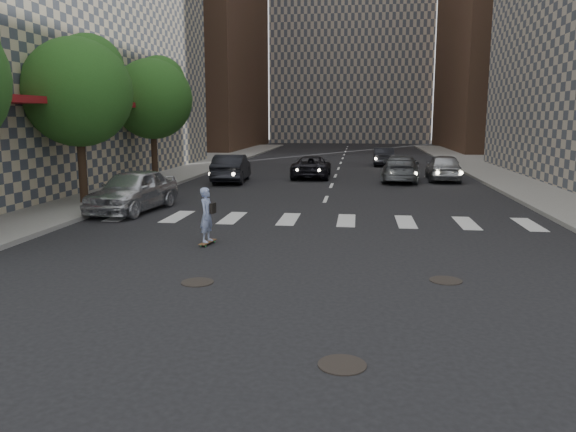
% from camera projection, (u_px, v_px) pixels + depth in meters
% --- Properties ---
extents(ground, '(160.00, 160.00, 0.00)m').
position_uv_depth(ground, '(282.00, 305.00, 10.58)').
color(ground, black).
rests_on(ground, ground).
extents(sidewalk_left, '(13.00, 80.00, 0.15)m').
position_uv_depth(sidewalk_left, '(77.00, 178.00, 31.89)').
color(sidewalk_left, gray).
rests_on(sidewalk_left, ground).
extents(tree_b, '(4.20, 4.20, 6.60)m').
position_uv_depth(tree_b, '(80.00, 87.00, 21.82)').
color(tree_b, '#382619').
rests_on(tree_b, sidewalk_left).
extents(tree_c, '(4.20, 4.20, 6.60)m').
position_uv_depth(tree_c, '(154.00, 95.00, 29.64)').
color(tree_c, '#382619').
rests_on(tree_c, sidewalk_left).
extents(manhole_a, '(0.70, 0.70, 0.02)m').
position_uv_depth(manhole_a, '(342.00, 365.00, 7.99)').
color(manhole_a, black).
rests_on(manhole_a, ground).
extents(manhole_b, '(0.70, 0.70, 0.02)m').
position_uv_depth(manhole_b, '(197.00, 282.00, 12.00)').
color(manhole_b, black).
rests_on(manhole_b, ground).
extents(manhole_c, '(0.70, 0.70, 0.02)m').
position_uv_depth(manhole_c, '(446.00, 280.00, 12.13)').
color(manhole_c, black).
rests_on(manhole_c, ground).
extents(skateboarder, '(0.46, 0.83, 1.60)m').
position_uv_depth(skateboarder, '(207.00, 215.00, 15.46)').
color(skateboarder, brown).
rests_on(skateboarder, ground).
extents(silver_sedan, '(2.40, 4.86, 1.59)m').
position_uv_depth(silver_sedan, '(133.00, 190.00, 21.00)').
color(silver_sedan, '#BABCC2').
rests_on(silver_sedan, ground).
extents(traffic_car_a, '(1.94, 4.70, 1.51)m').
position_uv_depth(traffic_car_a, '(231.00, 168.00, 30.67)').
color(traffic_car_a, black).
rests_on(traffic_car_a, ground).
extents(traffic_car_b, '(2.47, 5.08, 1.43)m').
position_uv_depth(traffic_car_b, '(401.00, 169.00, 30.98)').
color(traffic_car_b, '#55585C').
rests_on(traffic_car_b, ground).
extents(traffic_car_c, '(2.17, 4.63, 1.28)m').
position_uv_depth(traffic_car_c, '(311.00, 167.00, 32.88)').
color(traffic_car_c, black).
rests_on(traffic_car_c, ground).
extents(traffic_car_d, '(2.00, 4.50, 1.51)m').
position_uv_depth(traffic_car_d, '(443.00, 167.00, 31.37)').
color(traffic_car_d, '#9EA1A5').
rests_on(traffic_car_d, ground).
extents(traffic_car_e, '(1.41, 4.03, 1.33)m').
position_uv_depth(traffic_car_e, '(383.00, 156.00, 41.35)').
color(traffic_car_e, black).
rests_on(traffic_car_e, ground).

